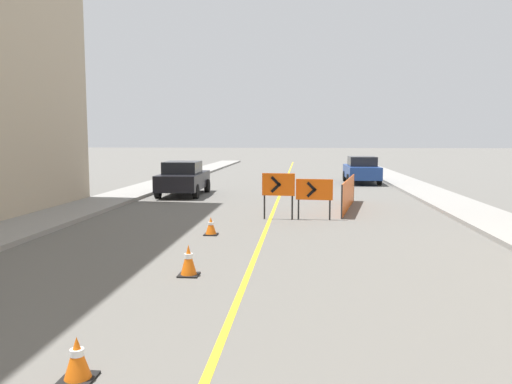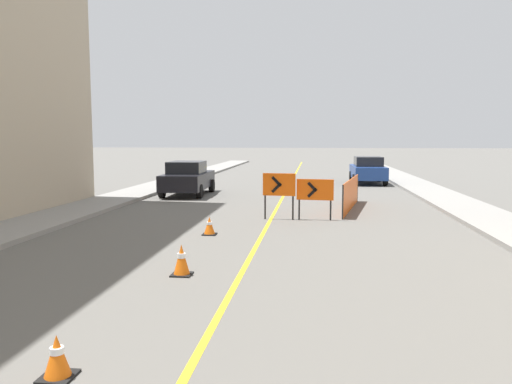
{
  "view_description": "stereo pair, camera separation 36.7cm",
  "coord_description": "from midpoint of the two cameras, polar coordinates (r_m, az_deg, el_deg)",
  "views": [
    {
      "loc": [
        1.04,
        7.89,
        2.65
      ],
      "look_at": [
        -0.38,
        23.15,
        1.0
      ],
      "focal_mm": 35.0,
      "sensor_mm": 36.0,
      "label": 1
    },
    {
      "loc": [
        1.4,
        7.93,
        2.65
      ],
      "look_at": [
        -0.38,
        23.15,
        1.0
      ],
      "focal_mm": 35.0,
      "sensor_mm": 36.0,
      "label": 2
    }
  ],
  "objects": [
    {
      "name": "sidewalk_right",
      "position": [
        25.04,
        20.09,
        -0.14
      ],
      "size": [
        2.11,
        64.25,
        0.14
      ],
      "color": "gray",
      "rests_on": "ground_plane"
    },
    {
      "name": "parked_car_curb_mid",
      "position": [
        30.18,
        13.0,
        2.47
      ],
      "size": [
        1.94,
        4.32,
        1.59
      ],
      "rotation": [
        0.0,
        0.0,
        0.01
      ],
      "color": "navy",
      "rests_on": "ground_plane"
    },
    {
      "name": "traffic_cone_third",
      "position": [
        6.15,
        -20.13,
        -17.29
      ],
      "size": [
        0.37,
        0.37,
        0.5
      ],
      "color": "black",
      "rests_on": "ground_plane"
    },
    {
      "name": "arrow_barricade_secondary",
      "position": [
        16.33,
        7.4,
        0.09
      ],
      "size": [
        1.2,
        0.18,
        1.33
      ],
      "rotation": [
        0.0,
        0.0,
        -0.1
      ],
      "color": "#EF560C",
      "rests_on": "ground_plane"
    },
    {
      "name": "traffic_cone_fifth",
      "position": [
        13.83,
        -4.59,
        -3.89
      ],
      "size": [
        0.37,
        0.37,
        0.5
      ],
      "color": "black",
      "rests_on": "ground_plane"
    },
    {
      "name": "arrow_barricade_primary",
      "position": [
        16.32,
        3.29,
        0.62
      ],
      "size": [
        1.08,
        0.17,
        1.52
      ],
      "rotation": [
        0.0,
        0.0,
        -0.1
      ],
      "color": "#EF560C",
      "rests_on": "ground_plane"
    },
    {
      "name": "sidewalk_left",
      "position": [
        25.72,
        -12.1,
        0.25
      ],
      "size": [
        2.11,
        64.25,
        0.14
      ],
      "color": "gray",
      "rests_on": "ground_plane"
    },
    {
      "name": "parked_car_curb_near",
      "position": [
        23.57,
        -7.37,
        1.59
      ],
      "size": [
        1.95,
        4.35,
        1.59
      ],
      "rotation": [
        0.0,
        0.0,
        0.03
      ],
      "color": "black",
      "rests_on": "ground_plane"
    },
    {
      "name": "traffic_cone_fourth",
      "position": [
        9.84,
        -7.44,
        -7.72
      ],
      "size": [
        0.39,
        0.39,
        0.61
      ],
      "color": "black",
      "rests_on": "ground_plane"
    },
    {
      "name": "safety_mesh_fence",
      "position": [
        19.05,
        11.34,
        -0.23
      ],
      "size": [
        0.93,
        4.98,
        1.15
      ],
      "rotation": [
        0.0,
        0.0,
        1.39
      ],
      "color": "#EF560C",
      "rests_on": "ground_plane"
    },
    {
      "name": "lane_stripe",
      "position": [
        24.39,
        3.77,
        -0.1
      ],
      "size": [
        0.12,
        64.25,
        0.01
      ],
      "color": "gold",
      "rests_on": "ground_plane"
    }
  ]
}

